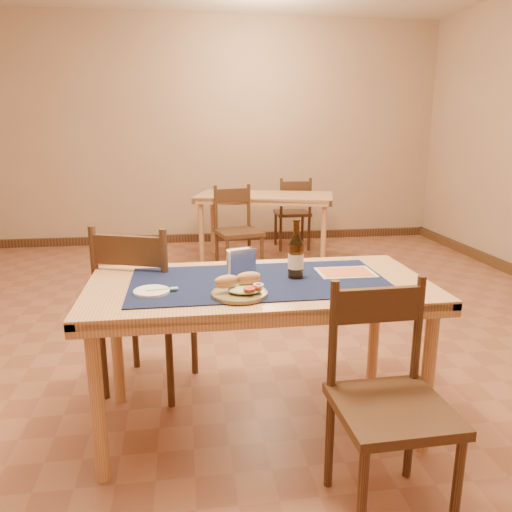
{
  "coord_description": "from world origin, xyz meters",
  "views": [
    {
      "loc": [
        -0.34,
        -3.02,
        1.45
      ],
      "look_at": [
        0.0,
        -0.7,
        0.85
      ],
      "focal_mm": 35.0,
      "sensor_mm": 36.0,
      "label": 1
    }
  ],
  "objects": [
    {
      "name": "napkin_holder",
      "position": [
        -0.07,
        -0.69,
        0.82
      ],
      "size": [
        0.16,
        0.1,
        0.13
      ],
      "color": "silver",
      "rests_on": "placemat"
    },
    {
      "name": "chair_main_far",
      "position": [
        -0.57,
        -0.37,
        0.51
      ],
      "size": [
        0.58,
        0.58,
        0.97
      ],
      "color": "#452E18",
      "rests_on": "ground"
    },
    {
      "name": "fork",
      "position": [
        -0.43,
        -0.9,
        0.77
      ],
      "size": [
        0.14,
        0.03,
        0.0
      ],
      "color": "#84DA77",
      "rests_on": "side_plate"
    },
    {
      "name": "room",
      "position": [
        0.0,
        0.0,
        1.4
      ],
      "size": [
        6.04,
        7.04,
        2.84
      ],
      "color": "brown",
      "rests_on": "ground"
    },
    {
      "name": "baseboard",
      "position": [
        0.0,
        0.0,
        0.05
      ],
      "size": [
        6.0,
        7.0,
        0.1
      ],
      "color": "#452E18",
      "rests_on": "ground"
    },
    {
      "name": "chair_back_near",
      "position": [
        0.19,
        1.87,
        0.47
      ],
      "size": [
        0.5,
        0.5,
        0.9
      ],
      "color": "#452E18",
      "rests_on": "ground"
    },
    {
      "name": "beer_bottle",
      "position": [
        0.18,
        -0.78,
        0.86
      ],
      "size": [
        0.08,
        0.08,
        0.28
      ],
      "color": "#492C0D",
      "rests_on": "placemat"
    },
    {
      "name": "chair_back_far",
      "position": [
        0.99,
        2.91,
        0.46
      ],
      "size": [
        0.41,
        0.41,
        0.89
      ],
      "color": "#452E18",
      "rests_on": "ground"
    },
    {
      "name": "back_table",
      "position": [
        0.55,
        2.38,
        0.67
      ],
      "size": [
        1.61,
        1.11,
        0.75
      ],
      "color": "tan",
      "rests_on": "ground"
    },
    {
      "name": "menu_card",
      "position": [
        0.45,
        -0.73,
        0.76
      ],
      "size": [
        0.28,
        0.21,
        0.01
      ],
      "color": "beige",
      "rests_on": "placemat"
    },
    {
      "name": "chair_main_near",
      "position": [
        0.4,
        -1.43,
        0.46
      ],
      "size": [
        0.42,
        0.42,
        0.89
      ],
      "color": "#452E18",
      "rests_on": "ground"
    },
    {
      "name": "sandwich_plate",
      "position": [
        -0.11,
        -1.0,
        0.78
      ],
      "size": [
        0.24,
        0.24,
        0.09
      ],
      "color": "brown",
      "rests_on": "placemat"
    },
    {
      "name": "main_table",
      "position": [
        0.0,
        -0.8,
        0.67
      ],
      "size": [
        1.6,
        0.8,
        0.75
      ],
      "color": "tan",
      "rests_on": "ground"
    },
    {
      "name": "side_plate",
      "position": [
        -0.49,
        -0.91,
        0.76
      ],
      "size": [
        0.16,
        0.16,
        0.01
      ],
      "color": "silver",
      "rests_on": "placemat"
    },
    {
      "name": "placemat",
      "position": [
        0.0,
        -0.8,
        0.75
      ],
      "size": [
        1.2,
        0.6,
        0.01
      ],
      "primitive_type": "cube",
      "color": "#0F1437",
      "rests_on": "main_table"
    }
  ]
}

